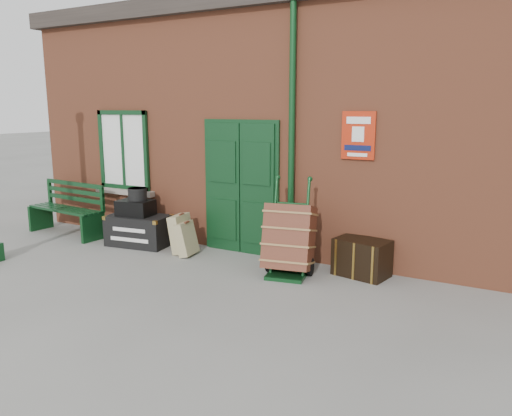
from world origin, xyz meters
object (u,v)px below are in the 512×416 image
Objects in this scene: porter_trolley at (289,239)px; dark_trunk at (362,258)px; houdini_trunk at (139,230)px; bench at (68,207)px.

porter_trolley is 1.11m from dark_trunk.
bench is at bearing 172.95° from houdini_trunk.
porter_trolley reaches higher than bench.
bench is 1.59× the size of houdini_trunk.
houdini_trunk is at bearing -164.39° from dark_trunk.
houdini_trunk is at bearing 6.06° from bench.
dark_trunk is at bearing -3.63° from houdini_trunk.
houdini_trunk is 4.04m from dark_trunk.
dark_trunk is at bearing 8.44° from bench.
bench is 2.29× the size of dark_trunk.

